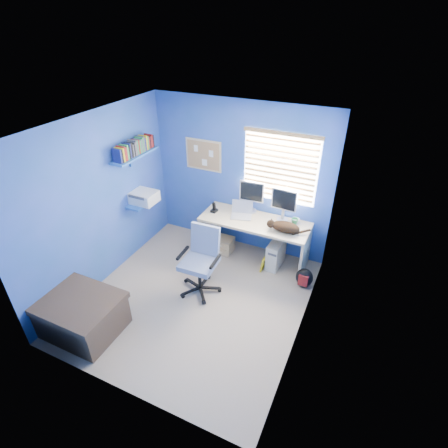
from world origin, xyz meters
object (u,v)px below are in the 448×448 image
at_px(desk, 254,240).
at_px(laptop, 241,211).
at_px(office_chair, 201,268).
at_px(cat, 286,227).
at_px(tower_pc, 276,254).

height_order(desk, laptop, laptop).
height_order(desk, office_chair, office_chair).
relative_size(desk, office_chair, 1.73).
distance_m(laptop, cat, 0.78).
bearing_deg(desk, tower_pc, -3.16).
bearing_deg(tower_pc, laptop, 179.72).
bearing_deg(laptop, office_chair, -116.65).
height_order(laptop, office_chair, office_chair).
bearing_deg(office_chair, tower_pc, 50.19).
bearing_deg(tower_pc, desk, -179.26).
height_order(desk, cat, cat).
distance_m(desk, office_chair, 1.11).
relative_size(desk, tower_pc, 3.86).
bearing_deg(office_chair, desk, 66.73).
xyz_separation_m(tower_pc, office_chair, (-0.83, -1.00, 0.15)).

